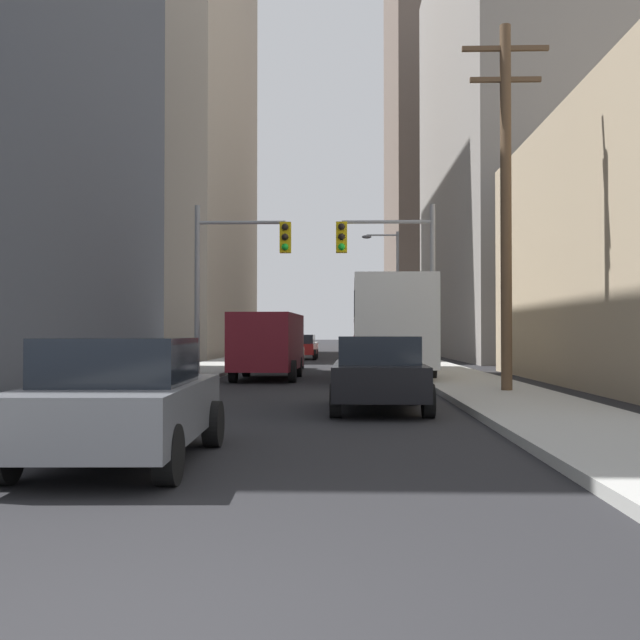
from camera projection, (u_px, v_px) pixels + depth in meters
name	position (u px, v px, depth m)	size (l,w,h in m)	color
sidewalk_left	(261.00, 355.00, 53.76)	(2.81, 160.00, 0.15)	#9E9E99
sidewalk_right	(398.00, 355.00, 53.47)	(2.81, 160.00, 0.15)	#9E9E99
city_bus	(388.00, 324.00, 27.82)	(2.67, 11.53, 3.40)	silver
cargo_van_maroon	(268.00, 342.00, 26.04)	(2.20, 5.29, 2.26)	maroon
sedan_grey	(123.00, 400.00, 9.13)	(1.96, 4.26, 1.52)	slate
sedan_black	(379.00, 373.00, 15.39)	(1.95, 4.23, 1.52)	black
sedan_beige	(279.00, 352.00, 32.57)	(1.95, 4.25, 1.52)	#C6B793
sedan_red	(301.00, 347.00, 46.55)	(1.96, 4.26, 1.52)	maroon
traffic_signal_near_left	(238.00, 263.00, 25.91)	(3.32, 0.44, 6.00)	gray
traffic_signal_near_right	(391.00, 262.00, 25.75)	(3.39, 0.44, 6.00)	gray
utility_pole_right	(506.00, 199.00, 19.17)	(2.20, 0.28, 9.45)	brown
street_lamp_right	(392.00, 283.00, 43.69)	(2.15, 0.32, 7.50)	gray
building_left_mid_office	(69.00, 130.00, 56.50)	(25.38, 25.06, 33.72)	#B7A893
building_right_mid_block	(595.00, 135.00, 51.31)	(20.82, 29.15, 30.13)	gray
building_right_far_highrise	(490.00, 64.00, 91.75)	(24.37, 28.15, 68.78)	#66564C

